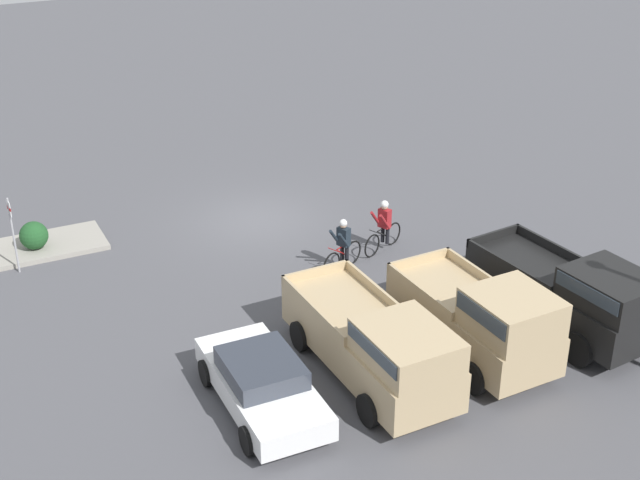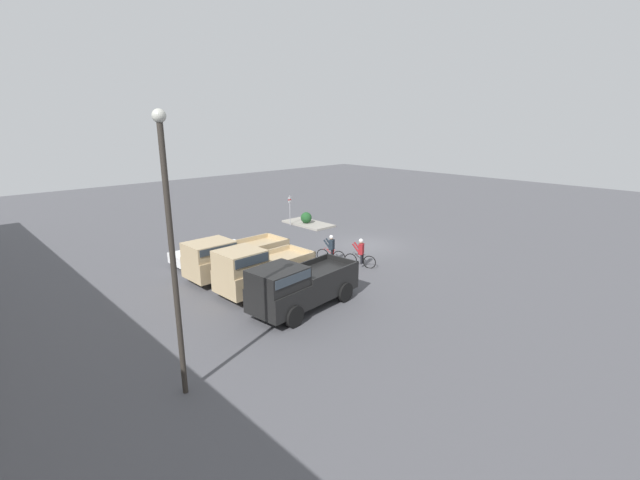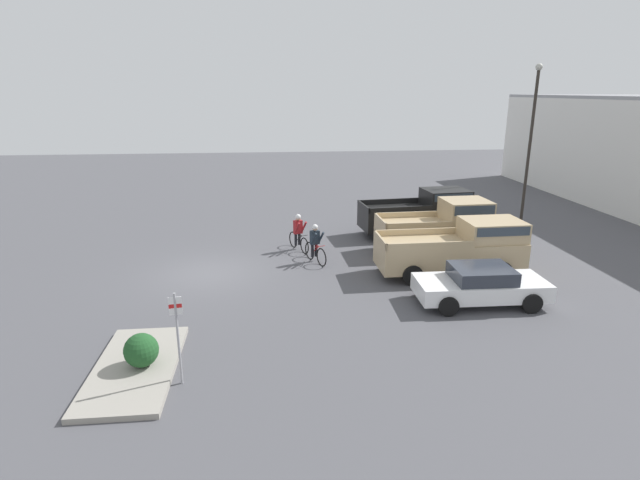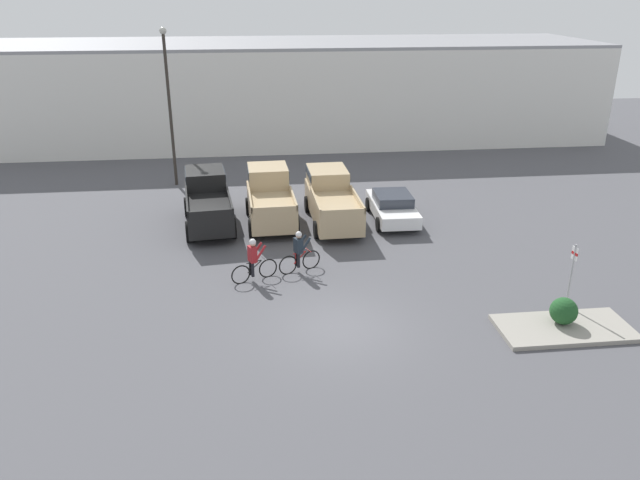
% 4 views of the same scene
% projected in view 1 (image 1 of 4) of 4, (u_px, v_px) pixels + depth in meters
% --- Properties ---
extents(ground_plane, '(80.00, 80.00, 0.00)m').
position_uv_depth(ground_plane, '(258.00, 220.00, 29.58)').
color(ground_plane, '#4C4C51').
extents(pickup_truck_0, '(2.54, 5.47, 2.22)m').
position_uv_depth(pickup_truck_0, '(572.00, 293.00, 22.87)').
color(pickup_truck_0, black).
rests_on(pickup_truck_0, ground_plane).
extents(pickup_truck_1, '(2.32, 4.88, 2.31)m').
position_uv_depth(pickup_truck_1, '(483.00, 318.00, 21.72)').
color(pickup_truck_1, tan).
rests_on(pickup_truck_1, ground_plane).
extents(pickup_truck_2, '(2.24, 5.58, 2.13)m').
position_uv_depth(pickup_truck_2, '(377.00, 344.00, 20.84)').
color(pickup_truck_2, tan).
rests_on(pickup_truck_2, ground_plane).
extents(sedan_0, '(2.02, 4.33, 1.30)m').
position_uv_depth(sedan_0, '(262.00, 383.00, 20.18)').
color(sedan_0, white).
rests_on(sedan_0, ground_plane).
extents(cyclist_0, '(1.64, 0.77, 1.66)m').
position_uv_depth(cyclist_0, '(343.00, 245.00, 26.12)').
color(cyclist_0, black).
rests_on(cyclist_0, ground_plane).
extents(cyclist_1, '(1.71, 0.80, 1.68)m').
position_uv_depth(cyclist_1, '(384.00, 225.00, 27.27)').
color(cyclist_1, black).
rests_on(cyclist_1, ground_plane).
extents(fire_lane_sign, '(0.07, 0.30, 2.39)m').
position_uv_depth(fire_lane_sign, '(12.00, 228.00, 25.68)').
color(fire_lane_sign, '#9E9EA3').
rests_on(fire_lane_sign, ground_plane).
extents(curb_island, '(4.20, 2.04, 0.15)m').
position_uv_depth(curb_island, '(36.00, 248.00, 27.60)').
color(curb_island, gray).
rests_on(curb_island, ground_plane).
extents(shrub, '(0.87, 0.87, 0.87)m').
position_uv_depth(shrub, '(34.00, 235.00, 27.20)').
color(shrub, '#1E4C23').
rests_on(shrub, curb_island).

